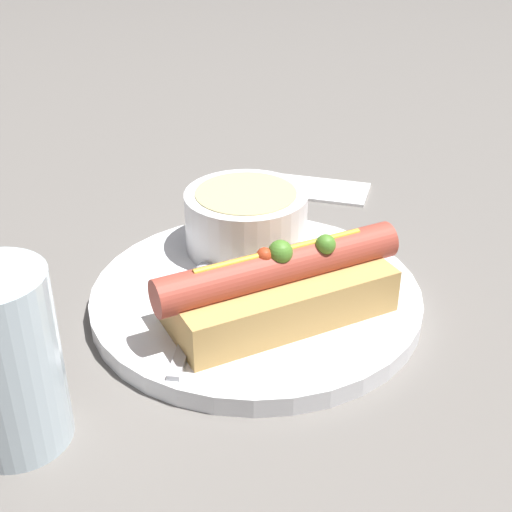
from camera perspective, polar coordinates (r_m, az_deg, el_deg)
name	(u,v)px	position (r m, az deg, el deg)	size (l,w,h in m)	color
ground_plane	(256,305)	(0.57, 0.00, -3.97)	(4.00, 4.00, 0.00)	slate
dinner_plate	(256,298)	(0.57, 0.00, -3.34)	(0.26, 0.26, 0.01)	white
hot_dog	(280,287)	(0.52, 1.90, -2.50)	(0.18, 0.14, 0.06)	tan
soup_bowl	(246,217)	(0.61, -0.80, 3.12)	(0.10, 0.10, 0.05)	white
spoon	(205,288)	(0.56, -4.13, -2.60)	(0.04, 0.15, 0.01)	#B7B7BC
drinking_glass	(5,361)	(0.44, -19.44, -7.94)	(0.07, 0.07, 0.12)	silver
napkin	(320,188)	(0.76, 5.13, 5.41)	(0.11, 0.08, 0.01)	white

